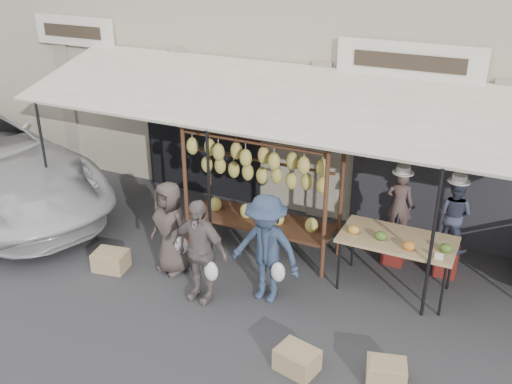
# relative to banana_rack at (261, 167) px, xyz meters

# --- Properties ---
(ground_plane) EXTENTS (90.00, 90.00, 0.00)m
(ground_plane) POSITION_rel_banana_rack_xyz_m (0.39, -1.79, -1.57)
(ground_plane) COLOR #2D2D30
(shophouse) EXTENTS (24.00, 6.15, 7.30)m
(shophouse) POSITION_rel_banana_rack_xyz_m (0.39, 4.71, 2.07)
(shophouse) COLOR #A79C87
(shophouse) RESTS_ON ground_plane
(awning) EXTENTS (10.00, 2.35, 2.92)m
(awning) POSITION_rel_banana_rack_xyz_m (0.40, 0.49, 1.00)
(awning) COLOR silver
(awning) RESTS_ON ground_plane
(banana_rack) EXTENTS (2.60, 0.90, 2.24)m
(banana_rack) POSITION_rel_banana_rack_xyz_m (0.00, 0.00, 0.00)
(banana_rack) COLOR #412616
(banana_rack) RESTS_ON ground_plane
(produce_table) EXTENTS (1.70, 0.90, 1.04)m
(produce_table) POSITION_rel_banana_rack_xyz_m (2.35, -0.19, -0.71)
(produce_table) COLOR tan
(produce_table) RESTS_ON ground_plane
(vendor_left) EXTENTS (0.45, 0.31, 1.17)m
(vendor_left) POSITION_rel_banana_rack_xyz_m (2.17, 0.63, -0.50)
(vendor_left) COLOR #4C3A37
(vendor_left) RESTS_ON stool_left
(vendor_right) EXTENTS (0.68, 0.59, 1.18)m
(vendor_right) POSITION_rel_banana_rack_xyz_m (3.01, 0.63, -0.49)
(vendor_right) COLOR #383C52
(vendor_right) RESTS_ON stool_right
(customer_left) EXTENTS (0.87, 0.69, 1.56)m
(customer_left) POSITION_rel_banana_rack_xyz_m (-1.02, -1.19, -0.79)
(customer_left) COLOR #433935
(customer_left) RESTS_ON ground_plane
(customer_mid) EXTENTS (0.98, 0.46, 1.63)m
(customer_mid) POSITION_rel_banana_rack_xyz_m (-0.21, -1.65, -0.76)
(customer_mid) COLOR slate
(customer_mid) RESTS_ON ground_plane
(customer_right) EXTENTS (1.14, 0.70, 1.70)m
(customer_right) POSITION_rel_banana_rack_xyz_m (0.68, -1.24, -0.72)
(customer_right) COLOR #2C3B55
(customer_right) RESTS_ON ground_plane
(stool_left) EXTENTS (0.40, 0.40, 0.48)m
(stool_left) POSITION_rel_banana_rack_xyz_m (2.17, 0.63, -1.33)
(stool_left) COLOR maroon
(stool_left) RESTS_ON ground_plane
(stool_right) EXTENTS (0.43, 0.43, 0.49)m
(stool_right) POSITION_rel_banana_rack_xyz_m (3.01, 0.63, -1.33)
(stool_right) COLOR maroon
(stool_right) RESTS_ON ground_plane
(crate_near_a) EXTENTS (0.58, 0.49, 0.30)m
(crate_near_a) POSITION_rel_banana_rack_xyz_m (1.69, -2.47, -1.42)
(crate_near_a) COLOR tan
(crate_near_a) RESTS_ON ground_plane
(crate_near_b) EXTENTS (0.56, 0.48, 0.29)m
(crate_near_b) POSITION_rel_banana_rack_xyz_m (2.75, -2.20, -1.43)
(crate_near_b) COLOR tan
(crate_near_b) RESTS_ON ground_plane
(crate_far) EXTENTS (0.59, 0.49, 0.32)m
(crate_far) POSITION_rel_banana_rack_xyz_m (-1.95, -1.60, -1.41)
(crate_far) COLOR tan
(crate_far) RESTS_ON ground_plane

